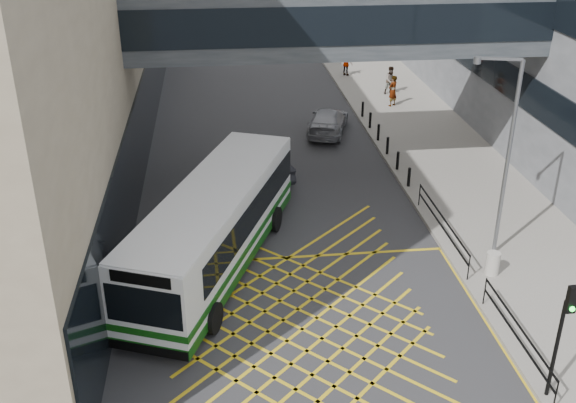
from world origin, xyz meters
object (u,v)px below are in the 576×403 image
object	(u,v)px
car_dark	(260,163)
pedestrian_b	(391,80)
litter_bin	(493,263)
pedestrian_c	(346,64)
traffic_light	(563,326)
car_white	(165,251)
street_lamp	(505,148)
pedestrian_a	(393,91)
bus	(216,224)
car_silver	(328,120)

from	to	relation	value
car_dark	pedestrian_b	distance (m)	15.37
litter_bin	pedestrian_c	distance (m)	26.78
traffic_light	pedestrian_c	xyz separation A→B (m)	(0.74, 33.06, -1.56)
car_white	street_lamp	world-z (taller)	street_lamp
litter_bin	pedestrian_a	xyz separation A→B (m)	(1.35, 19.53, 0.52)
street_lamp	car_dark	bearing A→B (deg)	148.40
car_white	pedestrian_a	world-z (taller)	pedestrian_a
car_dark	traffic_light	world-z (taller)	traffic_light
pedestrian_c	bus	bearing A→B (deg)	104.43
bus	car_silver	xyz separation A→B (m)	(6.41, 13.70, -0.99)
car_white	street_lamp	size ratio (longest dim) A/B	0.54
car_silver	pedestrian_a	distance (m)	6.09
car_white	street_lamp	distance (m)	12.73
traffic_light	street_lamp	world-z (taller)	street_lamp
car_white	bus	bearing A→B (deg)	-168.81
car_dark	street_lamp	xyz separation A→B (m)	(8.05, -8.39, 3.69)
bus	car_dark	size ratio (longest dim) A/B	2.60
car_silver	pedestrian_c	xyz separation A→B (m)	(3.18, 11.14, 0.25)
pedestrian_a	pedestrian_c	distance (m)	7.41
pedestrian_a	pedestrian_b	world-z (taller)	pedestrian_a
car_dark	pedestrian_c	bearing A→B (deg)	-137.70
car_dark	pedestrian_b	size ratio (longest dim) A/B	2.48
car_white	car_dark	size ratio (longest dim) A/B	0.90
car_silver	litter_bin	xyz separation A→B (m)	(3.32, -15.64, -0.14)
traffic_light	pedestrian_a	distance (m)	25.94
bus	traffic_light	distance (m)	12.11
bus	pedestrian_a	xyz separation A→B (m)	(11.08, 17.58, -0.61)
car_dark	pedestrian_b	world-z (taller)	pedestrian_b
car_dark	traffic_light	size ratio (longest dim) A/B	1.22
street_lamp	pedestrian_b	xyz separation A→B (m)	(1.38, 20.52, -3.33)
street_lamp	litter_bin	xyz separation A→B (m)	(-0.51, -1.49, -3.80)
car_silver	pedestrian_b	world-z (taller)	pedestrian_b
car_white	car_silver	bearing A→B (deg)	-105.34
traffic_light	pedestrian_b	size ratio (longest dim) A/B	2.03
car_white	pedestrian_c	distance (m)	27.22
pedestrian_a	litter_bin	bearing A→B (deg)	49.73
pedestrian_b	pedestrian_c	distance (m)	5.18
car_white	street_lamp	bearing A→B (deg)	-166.64
car_dark	street_lamp	world-z (taller)	street_lamp
bus	street_lamp	size ratio (longest dim) A/B	1.56
car_silver	traffic_light	bearing A→B (deg)	113.20
bus	pedestrian_a	distance (m)	20.79
street_lamp	pedestrian_b	distance (m)	20.83
bus	pedestrian_b	world-z (taller)	bus
car_dark	pedestrian_b	bearing A→B (deg)	-151.90
pedestrian_a	pedestrian_b	bearing A→B (deg)	-138.44
litter_bin	pedestrian_b	distance (m)	22.10
traffic_light	street_lamp	bearing A→B (deg)	76.75
litter_bin	car_dark	bearing A→B (deg)	127.34
bus	street_lamp	bearing A→B (deg)	19.12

